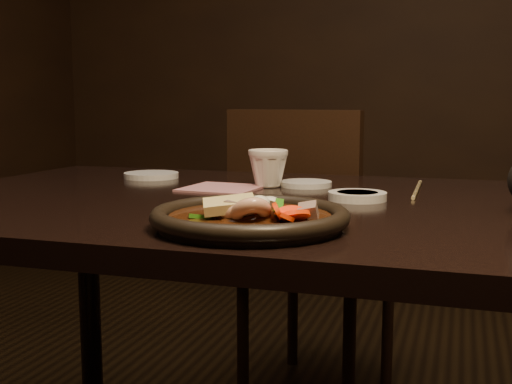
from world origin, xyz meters
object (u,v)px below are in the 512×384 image
(table, at_px, (306,241))
(plate, at_px, (250,218))
(tea_cup, at_px, (268,167))
(chair, at_px, (309,247))

(table, xyz_separation_m, plate, (-0.02, -0.28, 0.09))
(plate, relative_size, tea_cup, 3.36)
(chair, distance_m, tea_cup, 0.60)
(plate, xyz_separation_m, tea_cup, (-0.11, 0.45, 0.03))
(table, relative_size, chair, 1.75)
(table, xyz_separation_m, chair, (-0.15, 0.69, -0.18))
(chair, xyz_separation_m, plate, (0.14, -0.98, 0.27))
(table, relative_size, tea_cup, 18.13)
(tea_cup, bearing_deg, chair, 92.96)
(table, distance_m, plate, 0.30)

